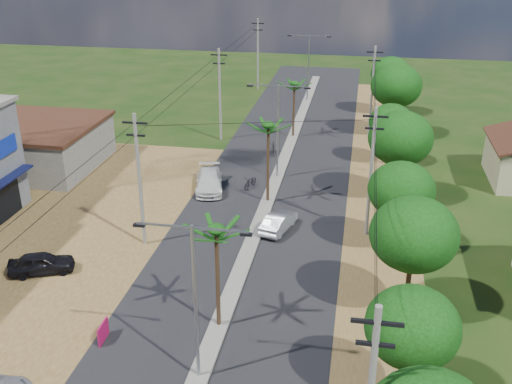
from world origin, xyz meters
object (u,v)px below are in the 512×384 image
at_px(car_white_far, 209,181).
at_px(car_silver_mid, 279,222).
at_px(car_parked_dark, 42,264).
at_px(roadside_sign, 103,332).

bearing_deg(car_white_far, car_silver_mid, -56.33).
height_order(car_white_far, car_parked_dark, car_white_far).
distance_m(car_parked_dark, roadside_sign, 8.42).
xyz_separation_m(car_silver_mid, car_white_far, (-6.50, 6.05, 0.10)).
height_order(car_silver_mid, roadside_sign, car_silver_mid).
bearing_deg(roadside_sign, car_silver_mid, 60.86).
bearing_deg(car_white_far, car_parked_dark, -129.16).
bearing_deg(car_silver_mid, car_parked_dark, 46.66).
relative_size(car_white_far, car_parked_dark, 1.31).
bearing_deg(car_silver_mid, car_white_far, -27.64).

